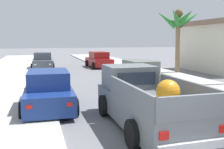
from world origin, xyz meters
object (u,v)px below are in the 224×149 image
object	(u,v)px
car_left_far	(43,61)
pickup_truck	(144,101)
car_right_mid	(49,91)
car_right_near	(99,60)
palm_tree_left_fore	(179,22)
car_left_near	(140,74)

from	to	relation	value
car_left_far	pickup_truck	bearing A→B (deg)	-81.09
car_right_mid	car_right_near	bearing A→B (deg)	69.10
car_right_near	palm_tree_left_fore	xyz separation A→B (m)	(5.03, -6.29, 3.39)
pickup_truck	palm_tree_left_fore	xyz separation A→B (m)	(7.64, 10.92, 3.32)
car_right_near	palm_tree_left_fore	distance (m)	8.74
car_right_mid	car_left_far	distance (m)	14.55
car_right_near	car_left_far	world-z (taller)	same
car_right_mid	palm_tree_left_fore	distance (m)	13.66
pickup_truck	car_left_far	bearing A→B (deg)	98.91
pickup_truck	car_left_near	xyz separation A→B (m)	(2.51, 6.43, -0.07)
pickup_truck	car_left_near	bearing A→B (deg)	68.68
car_right_mid	car_left_far	bearing A→B (deg)	89.52
pickup_truck	car_right_near	world-z (taller)	pickup_truck
car_right_near	car_left_far	bearing A→B (deg)	177.73
car_right_near	car_right_mid	size ratio (longest dim) A/B	1.01
car_right_mid	palm_tree_left_fore	world-z (taller)	palm_tree_left_fore
car_left_near	palm_tree_left_fore	bearing A→B (deg)	41.17
car_right_near	car_right_mid	world-z (taller)	same
car_left_near	car_right_mid	xyz separation A→B (m)	(-5.36, -3.56, 0.00)
car_right_near	pickup_truck	bearing A→B (deg)	-98.65
pickup_truck	car_left_near	size ratio (longest dim) A/B	1.22
pickup_truck	car_right_near	xyz separation A→B (m)	(2.62, 17.21, -0.07)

